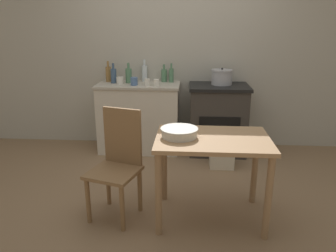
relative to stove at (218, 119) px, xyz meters
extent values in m
plane|color=#896B4C|center=(-0.60, -1.26, -0.45)|extent=(14.00, 14.00, 0.00)
cube|color=#B2AD9E|center=(-0.60, 0.33, 0.82)|extent=(8.00, 0.07, 2.55)
cube|color=beige|center=(-1.05, 0.01, -0.02)|extent=(1.05, 0.55, 0.88)
cube|color=#B6AD9C|center=(-1.05, 0.01, 0.44)|extent=(1.08, 0.58, 0.03)
cube|color=#38332D|center=(0.00, 0.00, -0.02)|extent=(0.72, 0.58, 0.87)
cube|color=black|center=(0.00, 0.00, 0.43)|extent=(0.76, 0.62, 0.04)
cube|color=black|center=(0.00, -0.29, -0.07)|extent=(0.51, 0.01, 0.36)
cube|color=#A87F56|center=(-0.17, -1.61, 0.28)|extent=(0.95, 0.67, 0.03)
cylinder|color=#97724E|center=(-0.60, -1.89, -0.10)|extent=(0.06, 0.06, 0.72)
cylinder|color=#97724E|center=(0.25, -1.89, -0.10)|extent=(0.06, 0.06, 0.72)
cylinder|color=#97724E|center=(-0.60, -1.32, -0.10)|extent=(0.06, 0.06, 0.72)
cylinder|color=#97724E|center=(0.25, -1.32, -0.10)|extent=(0.06, 0.06, 0.72)
cube|color=olive|center=(-1.02, -1.66, -0.02)|extent=(0.50, 0.50, 0.03)
cube|color=olive|center=(-0.96, -1.48, 0.25)|extent=(0.35, 0.14, 0.51)
cylinder|color=olive|center=(-1.22, -1.77, -0.25)|extent=(0.04, 0.04, 0.42)
cylinder|color=olive|center=(-0.91, -1.87, -0.25)|extent=(0.04, 0.04, 0.42)
cylinder|color=olive|center=(-1.12, -1.45, -0.25)|extent=(0.04, 0.04, 0.42)
cylinder|color=olive|center=(-0.81, -1.55, -0.25)|extent=(0.04, 0.04, 0.42)
cube|color=beige|center=(0.02, -0.52, -0.28)|extent=(0.28, 0.20, 0.35)
cylinder|color=#A8A8AD|center=(0.03, 0.04, 0.54)|extent=(0.27, 0.27, 0.17)
cylinder|color=#A8A8AD|center=(0.03, 0.04, 0.63)|extent=(0.28, 0.28, 0.02)
sphere|color=black|center=(0.03, 0.04, 0.65)|extent=(0.02, 0.02, 0.02)
cylinder|color=silver|center=(-0.45, -1.61, 0.33)|extent=(0.29, 0.29, 0.08)
cylinder|color=beige|center=(-0.45, -1.61, 0.37)|extent=(0.31, 0.31, 0.01)
cylinder|color=#3D5675|center=(-1.38, 0.06, 0.55)|extent=(0.08, 0.08, 0.19)
cylinder|color=#3D5675|center=(-1.38, 0.06, 0.68)|extent=(0.03, 0.03, 0.07)
cylinder|color=olive|center=(-1.48, 0.16, 0.55)|extent=(0.07, 0.07, 0.20)
cylinder|color=olive|center=(-1.48, 0.16, 0.69)|extent=(0.03, 0.03, 0.08)
cylinder|color=#517F5B|center=(-1.19, 0.08, 0.55)|extent=(0.08, 0.08, 0.19)
cylinder|color=#517F5B|center=(-1.19, 0.08, 0.68)|extent=(0.03, 0.03, 0.07)
cylinder|color=#517F5B|center=(-0.73, 0.20, 0.54)|extent=(0.08, 0.08, 0.17)
cylinder|color=#517F5B|center=(-0.73, 0.20, 0.65)|extent=(0.03, 0.03, 0.06)
cylinder|color=silver|center=(-0.99, 0.23, 0.56)|extent=(0.07, 0.07, 0.21)
cylinder|color=silver|center=(-0.99, 0.23, 0.71)|extent=(0.03, 0.03, 0.08)
cylinder|color=#517F5B|center=(-0.63, 0.16, 0.54)|extent=(0.06, 0.06, 0.18)
cylinder|color=#517F5B|center=(-0.63, 0.16, 0.67)|extent=(0.02, 0.02, 0.07)
cylinder|color=silver|center=(-0.80, -0.11, 0.49)|extent=(0.07, 0.07, 0.08)
cylinder|color=silver|center=(-0.92, -0.11, 0.50)|extent=(0.07, 0.07, 0.09)
cylinder|color=silver|center=(-1.28, -0.02, 0.50)|extent=(0.09, 0.09, 0.09)
cylinder|color=#4C6B99|center=(-1.09, -0.09, 0.50)|extent=(0.09, 0.09, 0.10)
camera|label=1|loc=(-0.37, -4.19, 1.19)|focal=35.00mm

